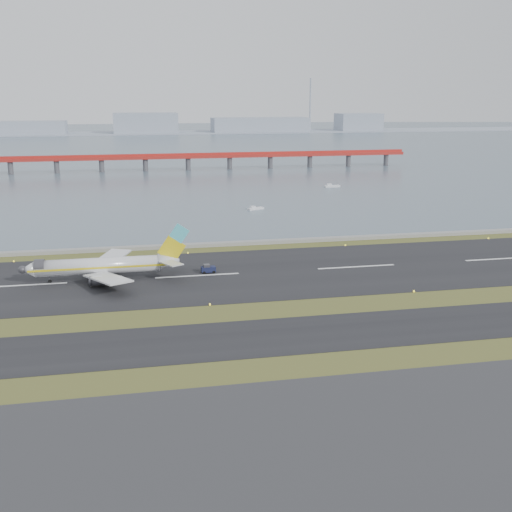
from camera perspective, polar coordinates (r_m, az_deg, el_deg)
The scene contains 12 objects.
ground at distance 125.21m, azimuth -3.66°, elevation -5.49°, with size 1000.00×1000.00×0.00m, color #334317.
apron_strip at distance 76.46m, azimuth 2.48°, elevation -19.20°, with size 1000.00×50.00×0.10m, color #303033.
taxiway_strip at distance 114.08m, azimuth -2.81°, elevation -7.46°, with size 1000.00×18.00×0.10m, color black.
runway_strip at distance 153.57m, azimuth -5.23°, elevation -1.76°, with size 1000.00×45.00×0.10m, color black.
seawall at distance 182.37m, azimuth -6.31°, elevation 0.91°, with size 1000.00×2.50×1.00m, color gray.
bay_water at distance 578.60m, azimuth -10.16°, elevation 9.80°, with size 1400.00×800.00×1.30m, color #4D5D6F.
red_pier at distance 370.24m, azimuth -6.07°, elevation 8.72°, with size 260.00×5.00×10.20m.
far_shoreline at distance 738.31m, azimuth -9.49°, elevation 11.21°, with size 1400.00×80.00×60.50m.
airliner at distance 152.82m, azimuth -13.27°, elevation -0.85°, with size 38.52×32.89×12.80m.
pushback_tug at distance 155.59m, azimuth -4.29°, elevation -1.15°, with size 3.51×2.18×2.19m.
workboat_near at distance 241.08m, azimuth -0.07°, elevation 4.25°, with size 6.63×4.34×1.54m.
workboat_far at distance 302.42m, azimuth 6.75°, elevation 6.20°, with size 7.15×2.26×1.73m.
Camera 1 is at (-15.90, -116.84, 42.11)m, focal length 45.00 mm.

